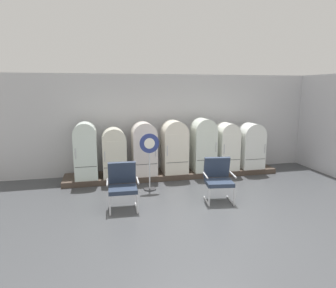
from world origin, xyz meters
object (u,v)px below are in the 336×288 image
at_px(refrigerator_0, 86,149).
at_px(refrigerator_4, 203,143).
at_px(refrigerator_3, 174,145).
at_px(armchair_right, 218,177).
at_px(refrigerator_5, 227,145).
at_px(sign_stand, 150,161).
at_px(refrigerator_1, 114,151).
at_px(refrigerator_2, 144,147).
at_px(refrigerator_6, 251,145).
at_px(armchair_left, 123,183).

height_order(refrigerator_0, refrigerator_4, refrigerator_4).
xyz_separation_m(refrigerator_3, armchair_right, (0.54, -2.02, -0.39)).
xyz_separation_m(refrigerator_5, sign_stand, (-2.55, -0.96, -0.15)).
bearing_deg(sign_stand, refrigerator_1, 132.40).
distance_m(refrigerator_2, sign_stand, 0.98).
height_order(refrigerator_4, refrigerator_6, refrigerator_4).
bearing_deg(refrigerator_3, sign_stand, -133.09).
distance_m(refrigerator_4, armchair_right, 2.07).
distance_m(refrigerator_0, refrigerator_2, 1.61).
relative_size(refrigerator_5, armchair_left, 1.41).
relative_size(refrigerator_2, armchair_left, 1.49).
xyz_separation_m(refrigerator_1, refrigerator_5, (3.39, 0.03, 0.03)).
bearing_deg(refrigerator_3, refrigerator_0, -179.97).
bearing_deg(refrigerator_2, refrigerator_1, -177.05).
distance_m(refrigerator_4, armchair_left, 3.24).
height_order(refrigerator_2, refrigerator_5, refrigerator_2).
bearing_deg(armchair_left, refrigerator_3, 49.96).
bearing_deg(refrigerator_0, refrigerator_3, 0.03).
height_order(refrigerator_2, refrigerator_6, refrigerator_2).
xyz_separation_m(refrigerator_5, armchair_right, (-1.11, -2.02, -0.34)).
xyz_separation_m(refrigerator_0, refrigerator_4, (3.39, -0.02, 0.01)).
bearing_deg(armchair_left, refrigerator_0, 112.99).
distance_m(refrigerator_0, armchair_left, 2.19).
distance_m(refrigerator_5, armchair_right, 2.33).
height_order(refrigerator_1, refrigerator_5, refrigerator_5).
height_order(refrigerator_0, armchair_right, refrigerator_0).
bearing_deg(refrigerator_0, armchair_left, -67.01).
height_order(refrigerator_0, refrigerator_1, refrigerator_0).
bearing_deg(refrigerator_1, refrigerator_0, 177.31).
bearing_deg(refrigerator_4, armchair_right, -99.83).
relative_size(refrigerator_1, refrigerator_6, 0.99).
bearing_deg(refrigerator_5, refrigerator_4, -178.68).
distance_m(refrigerator_2, armchair_right, 2.51).
relative_size(refrigerator_2, refrigerator_3, 0.99).
xyz_separation_m(armchair_left, armchair_right, (2.20, -0.04, 0.00)).
xyz_separation_m(refrigerator_2, refrigerator_3, (0.89, -0.01, 0.01)).
relative_size(refrigerator_1, refrigerator_2, 0.91).
bearing_deg(armchair_right, refrigerator_5, 61.20).
height_order(armchair_left, sign_stand, sign_stand).
xyz_separation_m(refrigerator_4, armchair_left, (-2.55, -1.96, -0.42)).
height_order(refrigerator_3, armchair_left, refrigerator_3).
bearing_deg(armchair_right, armchair_left, 178.92).
distance_m(refrigerator_1, refrigerator_3, 1.74).
bearing_deg(refrigerator_4, refrigerator_3, 178.73).
bearing_deg(refrigerator_3, refrigerator_6, -1.09).
bearing_deg(armchair_left, refrigerator_6, 25.23).
relative_size(refrigerator_6, armchair_right, 1.38).
xyz_separation_m(refrigerator_6, armchair_right, (-1.90, -1.97, -0.31)).
height_order(refrigerator_0, refrigerator_3, refrigerator_0).
bearing_deg(refrigerator_0, armchair_right, -33.59).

